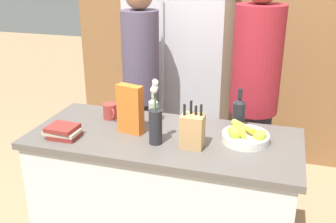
# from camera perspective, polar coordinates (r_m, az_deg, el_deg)

# --- Properties ---
(kitchen_island) EXTENTS (1.59, 0.70, 0.89)m
(kitchen_island) POSITION_cam_1_polar(r_m,az_deg,el_deg) (2.54, -0.58, -12.60)
(kitchen_island) COLOR silver
(kitchen_island) RESTS_ON ground_plane
(back_wall_wood) EXTENTS (2.79, 0.12, 2.60)m
(back_wall_wood) POSITION_cam_1_polar(r_m,az_deg,el_deg) (3.78, 7.14, 12.58)
(back_wall_wood) COLOR brown
(back_wall_wood) RESTS_ON ground_plane
(refrigerator) EXTENTS (0.85, 0.63, 1.90)m
(refrigerator) POSITION_cam_1_polar(r_m,az_deg,el_deg) (3.56, 1.75, 6.40)
(refrigerator) COLOR #B7B7BC
(refrigerator) RESTS_ON ground_plane
(fruit_bowl) EXTENTS (0.27, 0.27, 0.10)m
(fruit_bowl) POSITION_cam_1_polar(r_m,az_deg,el_deg) (2.27, 11.11, -3.48)
(fruit_bowl) COLOR silver
(fruit_bowl) RESTS_ON kitchen_island
(knife_block) EXTENTS (0.12, 0.11, 0.26)m
(knife_block) POSITION_cam_1_polar(r_m,az_deg,el_deg) (2.15, 3.56, -2.81)
(knife_block) COLOR tan
(knife_block) RESTS_ON kitchen_island
(flower_vase) EXTENTS (0.08, 0.08, 0.38)m
(flower_vase) POSITION_cam_1_polar(r_m,az_deg,el_deg) (2.18, -1.84, -1.44)
(flower_vase) COLOR #232328
(flower_vase) RESTS_ON kitchen_island
(cereal_box) EXTENTS (0.17, 0.10, 0.30)m
(cereal_box) POSITION_cam_1_polar(r_m,az_deg,el_deg) (2.32, -5.49, 0.32)
(cereal_box) COLOR orange
(cereal_box) RESTS_ON kitchen_island
(coffee_mug) EXTENTS (0.11, 0.11, 0.10)m
(coffee_mug) POSITION_cam_1_polar(r_m,az_deg,el_deg) (2.58, -8.37, 0.03)
(coffee_mug) COLOR #99332D
(coffee_mug) RESTS_ON kitchen_island
(book_stack) EXTENTS (0.20, 0.15, 0.07)m
(book_stack) POSITION_cam_1_polar(r_m,az_deg,el_deg) (2.36, -14.99, -2.85)
(book_stack) COLOR maroon
(book_stack) RESTS_ON kitchen_island
(bottle_oil) EXTENTS (0.08, 0.08, 0.24)m
(bottle_oil) POSITION_cam_1_polar(r_m,az_deg,el_deg) (2.46, 10.25, 0.02)
(bottle_oil) COLOR black
(bottle_oil) RESTS_ON kitchen_island
(bottle_vinegar) EXTENTS (0.06, 0.06, 0.22)m
(bottle_vinegar) POSITION_cam_1_polar(r_m,az_deg,el_deg) (2.48, -2.15, 0.32)
(bottle_vinegar) COLOR #B2BCC1
(bottle_vinegar) RESTS_ON kitchen_island
(person_at_sink) EXTENTS (0.28, 0.28, 1.72)m
(person_at_sink) POSITION_cam_1_polar(r_m,az_deg,el_deg) (3.03, -3.91, 4.46)
(person_at_sink) COLOR #383842
(person_at_sink) RESTS_ON ground_plane
(person_in_blue) EXTENTS (0.33, 0.33, 1.80)m
(person_in_blue) POSITION_cam_1_polar(r_m,az_deg,el_deg) (2.76, 12.44, 3.09)
(person_in_blue) COLOR #383842
(person_in_blue) RESTS_ON ground_plane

